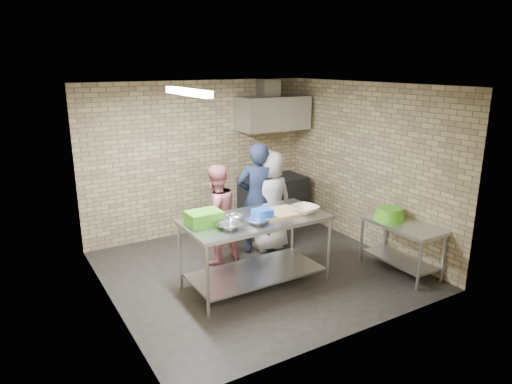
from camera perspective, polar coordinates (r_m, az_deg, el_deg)
floor at (r=6.96m, az=0.14°, el=-9.65°), size 4.20×4.20×0.00m
ceiling at (r=6.29m, az=0.16°, el=13.14°), size 4.20×4.20×0.00m
back_wall at (r=8.23m, az=-7.06°, el=4.18°), size 4.20×0.06×2.70m
front_wall at (r=4.96m, az=12.15°, el=-3.89°), size 4.20×0.06×2.70m
left_wall at (r=5.74m, az=-18.12°, el=-1.62°), size 0.06×4.00×2.70m
right_wall at (r=7.76m, az=13.59°, el=3.14°), size 0.06×4.00×2.70m
prep_table at (r=6.35m, az=-0.06°, el=-7.39°), size 1.96×0.98×0.98m
side_counter at (r=7.11m, az=17.51°, el=-6.56°), size 0.60×1.20×0.75m
stove at (r=8.78m, az=2.15°, el=-1.04°), size 1.20×0.70×0.90m
range_hood at (r=8.49m, az=2.08°, el=9.77°), size 1.30×0.60×0.60m
hood_duct at (r=8.58m, az=1.56°, el=12.85°), size 0.35×0.30×0.30m
wall_shelf at (r=8.83m, az=3.05°, el=8.82°), size 0.80×0.20×0.04m
fluorescent_fixture at (r=5.84m, az=-8.48°, el=12.18°), size 0.10×1.25×0.08m
green_crate at (r=5.94m, az=-6.47°, el=-3.21°), size 0.44×0.33×0.17m
blue_tub at (r=6.10m, az=0.83°, el=-2.77°), size 0.22×0.22×0.14m
cutting_board at (r=6.33m, az=2.76°, el=-2.59°), size 0.60×0.46×0.03m
mixing_bowl_a at (r=5.77m, az=-3.32°, el=-4.24°), size 0.36×0.36×0.07m
mixing_bowl_b at (r=6.07m, az=-2.74°, el=-3.23°), size 0.27×0.27×0.07m
mixing_bowl_c at (r=5.94m, az=0.20°, el=-3.66°), size 0.33×0.33×0.07m
ceramic_bowl at (r=6.41m, az=6.01°, el=-2.14°), size 0.44×0.44×0.09m
green_basin at (r=7.10m, az=16.22°, el=-2.53°), size 0.46×0.46×0.17m
bottle_red at (r=8.68m, az=1.67°, el=9.44°), size 0.07×0.07×0.18m
bottle_green at (r=8.90m, az=3.87°, el=9.48°), size 0.06×0.06×0.15m
man_navy at (r=7.31m, az=0.17°, el=-0.82°), size 0.76×0.63×1.80m
woman_pink at (r=6.99m, az=-4.99°, el=-2.80°), size 0.83×0.69×1.54m
woman_white at (r=7.45m, az=1.68°, el=-1.07°), size 0.83×0.55×1.66m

